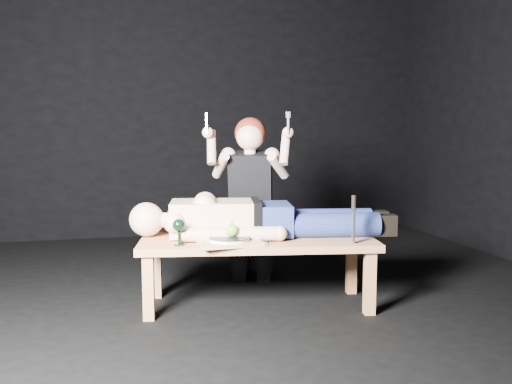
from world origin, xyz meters
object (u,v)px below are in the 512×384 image
Objects in this scene: serving_tray at (229,242)px; goblet at (179,232)px; carving_knife at (354,219)px; lying_man at (264,214)px; kneeling_woman at (252,199)px; table at (258,272)px.

goblet reaches higher than serving_tray.
carving_knife reaches higher than serving_tray.
goblet is (-0.59, -0.18, -0.06)m from lying_man.
kneeling_woman reaches higher than serving_tray.
goblet is at bearing -153.49° from lying_man.
table is 0.72m from carving_knife.
kneeling_woman is 0.79m from serving_tray.
goblet reaches higher than table.
table is at bearing 9.44° from goblet.
carving_knife is at bearing -12.45° from serving_tray.
carving_knife is (0.47, -0.39, 0.01)m from lying_man.
lying_man is 10.22× the size of goblet.
kneeling_woman reaches higher than table.
table is 0.39m from lying_man.
serving_tray is 1.25× the size of carving_knife.
table is at bearing 31.80° from serving_tray.
goblet is at bearing 171.13° from serving_tray.
serving_tray is 0.32m from goblet.
carving_knife is at bearing -19.70° from table.
lying_man reaches higher than serving_tray.
lying_man reaches higher than goblet.
lying_man reaches higher than table.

